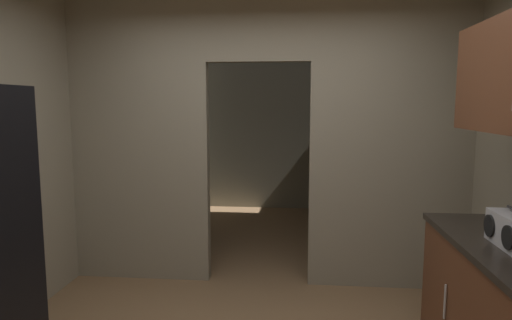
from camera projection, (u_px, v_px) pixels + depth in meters
kitchen_partition at (267, 133)px, 4.10m from camera, size 3.69×0.12×2.69m
adjoining_room_shell at (277, 129)px, 6.20m from camera, size 3.69×3.13×2.69m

